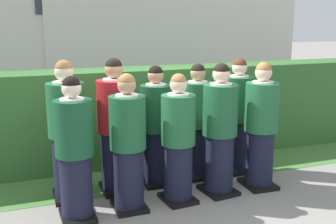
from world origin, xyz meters
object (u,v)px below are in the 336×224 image
student_front_row_0 (75,153)px  student_front_row_3 (220,133)px  student_front_row_2 (178,142)px  student_front_row_4 (261,129)px  student_rear_row_3 (197,124)px  student_in_red_blazer (116,129)px  student_rear_row_4 (238,118)px  student_rear_row_2 (156,129)px  student_rear_row_0 (67,134)px  student_front_row_1 (128,146)px

student_front_row_0 → student_front_row_3: bearing=2.8°
student_front_row_2 → student_front_row_4: size_ratio=0.95×
student_rear_row_3 → student_front_row_2: bearing=-129.7°
student_front_row_0 → student_in_red_blazer: size_ratio=0.93×
student_rear_row_4 → student_front_row_0: bearing=-163.5°
student_rear_row_2 → student_rear_row_4: bearing=2.5°
student_rear_row_0 → student_rear_row_2: 1.16m
student_front_row_3 → student_rear_row_4: student_front_row_3 is taller
student_front_row_3 → student_front_row_4: (0.59, -0.00, -0.00)m
student_front_row_3 → student_in_red_blazer: (-1.21, 0.52, 0.03)m
student_front_row_1 → student_front_row_4: size_ratio=0.97×
student_front_row_3 → student_front_row_4: 0.59m
student_front_row_0 → student_rear_row_3: size_ratio=1.00×
student_front_row_1 → student_rear_row_0: student_rear_row_0 is taller
student_front_row_2 → student_rear_row_2: size_ratio=0.98×
student_front_row_2 → student_front_row_4: student_front_row_4 is taller
student_front_row_2 → student_front_row_0: bearing=-178.4°
student_front_row_1 → student_front_row_2: 0.62m
student_in_red_blazer → student_front_row_3: bearing=-23.3°
student_rear_row_0 → student_front_row_4: bearing=-11.9°
student_in_red_blazer → student_rear_row_0: bearing=-178.6°
student_in_red_blazer → student_rear_row_2: bearing=5.3°
student_front_row_0 → student_rear_row_0: bearing=90.3°
student_rear_row_3 → student_rear_row_2: bearing=-177.0°
student_rear_row_4 → student_front_row_2: bearing=-150.3°
student_rear_row_0 → student_rear_row_3: size_ratio=1.07×
student_front_row_2 → student_front_row_3: 0.59m
student_front_row_3 → student_rear_row_3: (-0.04, 0.60, -0.03)m
student_front_row_0 → student_rear_row_4: student_rear_row_4 is taller
student_front_row_2 → student_rear_row_0: bearing=155.5°
student_front_row_3 → student_rear_row_4: bearing=45.6°
student_rear_row_2 → student_rear_row_3: 0.61m
student_front_row_1 → student_rear_row_3: size_ratio=1.00×
student_rear_row_3 → student_rear_row_0: bearing=-176.8°
student_front_row_3 → student_rear_row_2: student_front_row_3 is taller
student_front_row_4 → student_rear_row_0: (-2.40, 0.50, 0.03)m
student_front_row_2 → student_rear_row_0: 1.35m
student_front_row_2 → student_rear_row_4: student_rear_row_4 is taller
student_front_row_3 → student_rear_row_0: size_ratio=0.97×
student_front_row_2 → student_rear_row_3: size_ratio=0.98×
student_front_row_1 → student_rear_row_4: size_ratio=0.97×
student_front_row_1 → student_in_red_blazer: bearing=90.8°
student_rear_row_4 → student_rear_row_2: bearing=-177.5°
student_front_row_3 → student_front_row_4: student_front_row_3 is taller
student_front_row_0 → student_front_row_2: 1.22m
student_rear_row_0 → student_in_red_blazer: (0.60, 0.01, 0.00)m
student_front_row_3 → student_front_row_2: bearing=-174.7°
student_front_row_0 → student_rear_row_0: 0.59m
student_in_red_blazer → student_front_row_4: bearing=-16.1°
student_front_row_0 → student_rear_row_3: (1.77, 0.69, -0.00)m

